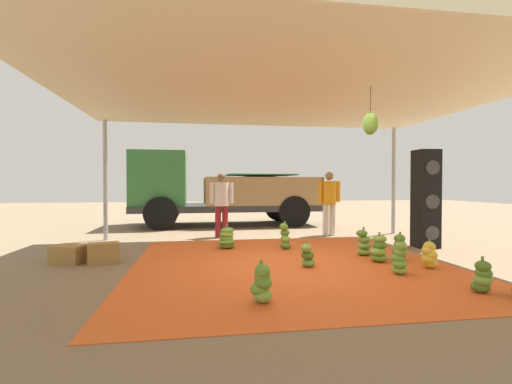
{
  "coord_description": "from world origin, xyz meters",
  "views": [
    {
      "loc": [
        -1.54,
        -5.93,
        1.36
      ],
      "look_at": [
        -0.39,
        1.29,
        1.21
      ],
      "focal_mm": 25.18,
      "sensor_mm": 36.0,
      "label": 1
    }
  ],
  "objects_px": {
    "cargo_truck_main": "(218,190)",
    "crate_1": "(70,254)",
    "banana_bunch_2": "(429,256)",
    "speaker_stack": "(426,199)",
    "banana_bunch_5": "(285,237)",
    "banana_bunch_0": "(482,278)",
    "banana_bunch_7": "(400,259)",
    "banana_bunch_9": "(262,284)",
    "banana_bunch_8": "(399,248)",
    "banana_bunch_6": "(227,239)",
    "banana_bunch_4": "(307,256)",
    "worker_0": "(329,198)",
    "worker_1": "(222,200)",
    "crate_0": "(104,253)",
    "banana_bunch_10": "(379,249)",
    "banana_bunch_3": "(364,244)"
  },
  "relations": [
    {
      "from": "banana_bunch_9",
      "to": "banana_bunch_5",
      "type": "bearing_deg",
      "value": 71.98
    },
    {
      "from": "banana_bunch_7",
      "to": "crate_1",
      "type": "relative_size",
      "value": 1.02
    },
    {
      "from": "banana_bunch_4",
      "to": "banana_bunch_7",
      "type": "height_order",
      "value": "banana_bunch_7"
    },
    {
      "from": "banana_bunch_0",
      "to": "banana_bunch_9",
      "type": "bearing_deg",
      "value": 178.77
    },
    {
      "from": "banana_bunch_8",
      "to": "cargo_truck_main",
      "type": "relative_size",
      "value": 0.08
    },
    {
      "from": "banana_bunch_10",
      "to": "speaker_stack",
      "type": "xyz_separation_m",
      "value": [
        1.76,
        1.27,
        0.83
      ]
    },
    {
      "from": "banana_bunch_9",
      "to": "speaker_stack",
      "type": "xyz_separation_m",
      "value": [
        4.16,
        3.09,
        0.83
      ]
    },
    {
      "from": "banana_bunch_6",
      "to": "banana_bunch_9",
      "type": "bearing_deg",
      "value": -87.89
    },
    {
      "from": "banana_bunch_3",
      "to": "banana_bunch_8",
      "type": "distance_m",
      "value": 0.66
    },
    {
      "from": "speaker_stack",
      "to": "banana_bunch_9",
      "type": "bearing_deg",
      "value": -143.41
    },
    {
      "from": "banana_bunch_0",
      "to": "cargo_truck_main",
      "type": "xyz_separation_m",
      "value": [
        -2.87,
        8.11,
        0.98
      ]
    },
    {
      "from": "banana_bunch_0",
      "to": "banana_bunch_7",
      "type": "relative_size",
      "value": 0.85
    },
    {
      "from": "banana_bunch_5",
      "to": "banana_bunch_7",
      "type": "bearing_deg",
      "value": -62.78
    },
    {
      "from": "banana_bunch_5",
      "to": "crate_0",
      "type": "xyz_separation_m",
      "value": [
        -3.41,
        -0.79,
        -0.09
      ]
    },
    {
      "from": "banana_bunch_0",
      "to": "banana_bunch_7",
      "type": "height_order",
      "value": "banana_bunch_7"
    },
    {
      "from": "worker_0",
      "to": "banana_bunch_5",
      "type": "bearing_deg",
      "value": -131.82
    },
    {
      "from": "banana_bunch_9",
      "to": "banana_bunch_10",
      "type": "relative_size",
      "value": 0.95
    },
    {
      "from": "worker_1",
      "to": "crate_1",
      "type": "xyz_separation_m",
      "value": [
        -2.8,
        -2.65,
        -0.81
      ]
    },
    {
      "from": "banana_bunch_8",
      "to": "banana_bunch_7",
      "type": "bearing_deg",
      "value": -120.51
    },
    {
      "from": "banana_bunch_7",
      "to": "banana_bunch_8",
      "type": "height_order",
      "value": "banana_bunch_7"
    },
    {
      "from": "banana_bunch_7",
      "to": "banana_bunch_9",
      "type": "relative_size",
      "value": 1.1
    },
    {
      "from": "banana_bunch_8",
      "to": "speaker_stack",
      "type": "distance_m",
      "value": 1.95
    },
    {
      "from": "cargo_truck_main",
      "to": "crate_1",
      "type": "xyz_separation_m",
      "value": [
        -2.84,
        -5.42,
        -1.02
      ]
    },
    {
      "from": "banana_bunch_6",
      "to": "speaker_stack",
      "type": "distance_m",
      "value": 4.39
    },
    {
      "from": "worker_0",
      "to": "speaker_stack",
      "type": "bearing_deg",
      "value": -55.56
    },
    {
      "from": "banana_bunch_0",
      "to": "worker_1",
      "type": "relative_size",
      "value": 0.28
    },
    {
      "from": "banana_bunch_9",
      "to": "worker_0",
      "type": "distance_m",
      "value": 5.89
    },
    {
      "from": "banana_bunch_5",
      "to": "banana_bunch_9",
      "type": "bearing_deg",
      "value": -108.02
    },
    {
      "from": "worker_1",
      "to": "crate_0",
      "type": "distance_m",
      "value": 3.63
    },
    {
      "from": "banana_bunch_6",
      "to": "worker_0",
      "type": "bearing_deg",
      "value": 29.35
    },
    {
      "from": "banana_bunch_2",
      "to": "worker_1",
      "type": "distance_m",
      "value": 5.15
    },
    {
      "from": "banana_bunch_6",
      "to": "banana_bunch_0",
      "type": "bearing_deg",
      "value": -51.03
    },
    {
      "from": "banana_bunch_0",
      "to": "banana_bunch_4",
      "type": "distance_m",
      "value": 2.42
    },
    {
      "from": "crate_0",
      "to": "worker_0",
      "type": "bearing_deg",
      "value": 27.58
    },
    {
      "from": "banana_bunch_8",
      "to": "banana_bunch_0",
      "type": "bearing_deg",
      "value": -91.6
    },
    {
      "from": "banana_bunch_7",
      "to": "worker_0",
      "type": "height_order",
      "value": "worker_0"
    },
    {
      "from": "banana_bunch_10",
      "to": "banana_bunch_4",
      "type": "bearing_deg",
      "value": -172.1
    },
    {
      "from": "banana_bunch_8",
      "to": "worker_1",
      "type": "distance_m",
      "value": 4.54
    },
    {
      "from": "cargo_truck_main",
      "to": "banana_bunch_7",
      "type": "bearing_deg",
      "value": -71.6
    },
    {
      "from": "cargo_truck_main",
      "to": "worker_0",
      "type": "height_order",
      "value": "cargo_truck_main"
    },
    {
      "from": "banana_bunch_6",
      "to": "banana_bunch_8",
      "type": "distance_m",
      "value": 3.39
    },
    {
      "from": "banana_bunch_2",
      "to": "speaker_stack",
      "type": "distance_m",
      "value": 2.38
    },
    {
      "from": "banana_bunch_2",
      "to": "banana_bunch_5",
      "type": "bearing_deg",
      "value": 132.25
    },
    {
      "from": "banana_bunch_0",
      "to": "banana_bunch_2",
      "type": "distance_m",
      "value": 1.29
    },
    {
      "from": "banana_bunch_2",
      "to": "worker_0",
      "type": "bearing_deg",
      "value": 93.09
    },
    {
      "from": "banana_bunch_5",
      "to": "banana_bunch_10",
      "type": "relative_size",
      "value": 1.14
    },
    {
      "from": "banana_bunch_8",
      "to": "banana_bunch_6",
      "type": "bearing_deg",
      "value": 151.26
    },
    {
      "from": "banana_bunch_10",
      "to": "crate_1",
      "type": "height_order",
      "value": "banana_bunch_10"
    },
    {
      "from": "banana_bunch_2",
      "to": "worker_0",
      "type": "height_order",
      "value": "worker_0"
    },
    {
      "from": "banana_bunch_7",
      "to": "crate_1",
      "type": "xyz_separation_m",
      "value": [
        -5.2,
        1.67,
        -0.08
      ]
    }
  ]
}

